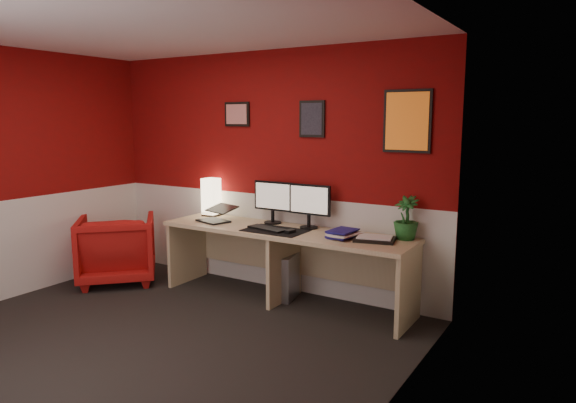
{
  "coord_description": "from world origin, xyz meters",
  "views": [
    {
      "loc": [
        3.06,
        -2.82,
        1.8
      ],
      "look_at": [
        0.6,
        1.21,
        1.05
      ],
      "focal_mm": 32.45,
      "sensor_mm": 36.0,
      "label": 1
    }
  ],
  "objects_px": {
    "desk": "(284,266)",
    "shoji_lamp": "(211,198)",
    "potted_plant": "(406,218)",
    "monitor_right": "(309,199)",
    "zen_tray": "(375,239)",
    "pc_tower": "(287,275)",
    "armchair": "(117,249)",
    "laptop": "(213,211)",
    "monitor_left": "(273,196)"
  },
  "relations": [
    {
      "from": "desk",
      "to": "shoji_lamp",
      "type": "bearing_deg",
      "value": 169.1
    },
    {
      "from": "shoji_lamp",
      "to": "pc_tower",
      "type": "height_order",
      "value": "shoji_lamp"
    },
    {
      "from": "potted_plant",
      "to": "shoji_lamp",
      "type": "bearing_deg",
      "value": -179.72
    },
    {
      "from": "shoji_lamp",
      "to": "potted_plant",
      "type": "height_order",
      "value": "shoji_lamp"
    },
    {
      "from": "shoji_lamp",
      "to": "pc_tower",
      "type": "relative_size",
      "value": 0.89
    },
    {
      "from": "zen_tray",
      "to": "shoji_lamp",
      "type": "bearing_deg",
      "value": 174.55
    },
    {
      "from": "laptop",
      "to": "monitor_left",
      "type": "xyz_separation_m",
      "value": [
        0.58,
        0.26,
        0.18
      ]
    },
    {
      "from": "monitor_left",
      "to": "monitor_right",
      "type": "bearing_deg",
      "value": -2.9
    },
    {
      "from": "shoji_lamp",
      "to": "monitor_left",
      "type": "distance_m",
      "value": 0.82
    },
    {
      "from": "desk",
      "to": "monitor_left",
      "type": "height_order",
      "value": "monitor_left"
    },
    {
      "from": "pc_tower",
      "to": "desk",
      "type": "bearing_deg",
      "value": -80.2
    },
    {
      "from": "shoji_lamp",
      "to": "zen_tray",
      "type": "distance_m",
      "value": 2.04
    },
    {
      "from": "desk",
      "to": "armchair",
      "type": "xyz_separation_m",
      "value": [
        -1.93,
        -0.42,
        0.01
      ]
    },
    {
      "from": "desk",
      "to": "armchair",
      "type": "height_order",
      "value": "armchair"
    },
    {
      "from": "monitor_left",
      "to": "potted_plant",
      "type": "bearing_deg",
      "value": 0.57
    },
    {
      "from": "desk",
      "to": "laptop",
      "type": "relative_size",
      "value": 7.88
    },
    {
      "from": "laptop",
      "to": "potted_plant",
      "type": "height_order",
      "value": "potted_plant"
    },
    {
      "from": "potted_plant",
      "to": "monitor_right",
      "type": "bearing_deg",
      "value": -177.86
    },
    {
      "from": "laptop",
      "to": "monitor_left",
      "type": "distance_m",
      "value": 0.66
    },
    {
      "from": "shoji_lamp",
      "to": "laptop",
      "type": "bearing_deg",
      "value": -47.58
    },
    {
      "from": "zen_tray",
      "to": "pc_tower",
      "type": "xyz_separation_m",
      "value": [
        -0.99,
        0.12,
        -0.52
      ]
    },
    {
      "from": "monitor_right",
      "to": "zen_tray",
      "type": "distance_m",
      "value": 0.83
    },
    {
      "from": "desk",
      "to": "monitor_right",
      "type": "height_order",
      "value": "monitor_right"
    },
    {
      "from": "monitor_right",
      "to": "armchair",
      "type": "relative_size",
      "value": 0.71
    },
    {
      "from": "shoji_lamp",
      "to": "potted_plant",
      "type": "relative_size",
      "value": 1.02
    },
    {
      "from": "monitor_right",
      "to": "potted_plant",
      "type": "height_order",
      "value": "monitor_right"
    },
    {
      "from": "shoji_lamp",
      "to": "pc_tower",
      "type": "bearing_deg",
      "value": -4.27
    },
    {
      "from": "shoji_lamp",
      "to": "monitor_right",
      "type": "distance_m",
      "value": 1.26
    },
    {
      "from": "desk",
      "to": "zen_tray",
      "type": "height_order",
      "value": "zen_tray"
    },
    {
      "from": "laptop",
      "to": "armchair",
      "type": "bearing_deg",
      "value": -146.1
    },
    {
      "from": "monitor_left",
      "to": "armchair",
      "type": "distance_m",
      "value": 1.89
    },
    {
      "from": "laptop",
      "to": "potted_plant",
      "type": "distance_m",
      "value": 2.01
    },
    {
      "from": "shoji_lamp",
      "to": "potted_plant",
      "type": "xyz_separation_m",
      "value": [
        2.23,
        0.01,
        -0.0
      ]
    },
    {
      "from": "zen_tray",
      "to": "pc_tower",
      "type": "height_order",
      "value": "zen_tray"
    },
    {
      "from": "desk",
      "to": "shoji_lamp",
      "type": "height_order",
      "value": "shoji_lamp"
    },
    {
      "from": "pc_tower",
      "to": "laptop",
      "type": "bearing_deg",
      "value": -178.67
    },
    {
      "from": "laptop",
      "to": "armchair",
      "type": "distance_m",
      "value": 1.24
    },
    {
      "from": "shoji_lamp",
      "to": "armchair",
      "type": "bearing_deg",
      "value": -143.51
    },
    {
      "from": "potted_plant",
      "to": "zen_tray",
      "type": "bearing_deg",
      "value": -136.02
    },
    {
      "from": "desk",
      "to": "monitor_left",
      "type": "distance_m",
      "value": 0.74
    },
    {
      "from": "shoji_lamp",
      "to": "monitor_right",
      "type": "height_order",
      "value": "monitor_right"
    },
    {
      "from": "desk",
      "to": "shoji_lamp",
      "type": "xyz_separation_m",
      "value": [
        -1.08,
        0.21,
        0.56
      ]
    },
    {
      "from": "laptop",
      "to": "desk",
      "type": "bearing_deg",
      "value": 19.09
    },
    {
      "from": "monitor_right",
      "to": "armchair",
      "type": "height_order",
      "value": "monitor_right"
    },
    {
      "from": "monitor_left",
      "to": "zen_tray",
      "type": "height_order",
      "value": "monitor_left"
    },
    {
      "from": "shoji_lamp",
      "to": "pc_tower",
      "type": "xyz_separation_m",
      "value": [
        1.03,
        -0.08,
        -0.7
      ]
    },
    {
      "from": "monitor_left",
      "to": "desk",
      "type": "bearing_deg",
      "value": -37.7
    },
    {
      "from": "pc_tower",
      "to": "monitor_left",
      "type": "bearing_deg",
      "value": 149.03
    },
    {
      "from": "laptop",
      "to": "zen_tray",
      "type": "height_order",
      "value": "laptop"
    },
    {
      "from": "laptop",
      "to": "monitor_right",
      "type": "distance_m",
      "value": 1.06
    }
  ]
}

